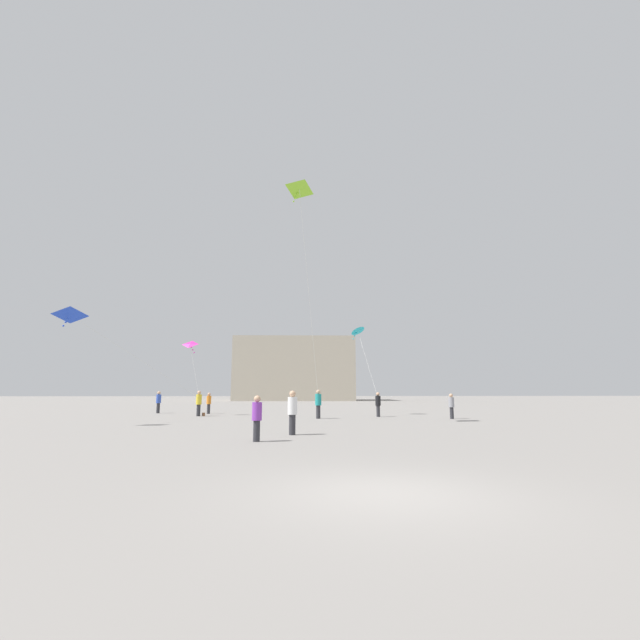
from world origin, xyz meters
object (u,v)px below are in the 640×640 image
person_in_black (378,403)px  kite_cyan_diamond (358,331)px  person_in_purple (257,416)px  person_in_orange (209,402)px  person_in_white (292,410)px  building_left_hall (295,370)px  person_in_blue (159,401)px  person_in_grey (451,405)px  person_in_yellow (199,402)px  handbag_beside_flyer (204,414)px  kite_lime_delta (300,194)px  kite_cobalt_delta (74,317)px  person_in_teal (318,403)px  kite_magenta_delta (190,345)px

person_in_black → kite_cyan_diamond: bearing=54.0°
person_in_purple → person_in_orange: 20.28m
person_in_white → building_left_hall: building_left_hall is taller
person_in_blue → person_in_grey: bearing=68.2°
person_in_yellow → handbag_beside_flyer: person_in_yellow is taller
kite_cyan_diamond → kite_lime_delta: kite_lime_delta is taller
person_in_black → kite_lime_delta: kite_lime_delta is taller
person_in_purple → kite_cyan_diamond: 19.25m
person_in_grey → handbag_beside_flyer: person_in_grey is taller
person_in_black → kite_cyan_diamond: 6.18m
person_in_orange → kite_cobalt_delta: bearing=-10.6°
person_in_teal → person_in_grey: person_in_teal is taller
person_in_white → building_left_hall: 67.83m
person_in_purple → person_in_white: bearing=59.3°
person_in_black → handbag_beside_flyer: bearing=116.0°
person_in_white → kite_lime_delta: size_ratio=0.14×
person_in_grey → person_in_orange: bearing=43.9°
person_in_grey → kite_lime_delta: 16.43m
kite_cyan_diamond → person_in_teal: bearing=-127.2°
person_in_teal → building_left_hall: building_left_hall is taller
person_in_teal → person_in_orange: bearing=-100.9°
person_in_teal → person_in_orange: 10.62m
kite_magenta_delta → kite_lime_delta: 14.43m
person_in_yellow → person_in_blue: bearing=-174.0°
person_in_blue → kite_cobalt_delta: kite_cobalt_delta is taller
kite_cobalt_delta → person_in_white: bearing=-23.8°
person_in_purple → building_left_hall: bearing=86.4°
person_in_teal → person_in_blue: size_ratio=1.06×
person_in_black → person_in_orange: 13.52m
person_in_white → person_in_purple: size_ratio=1.11×
kite_cobalt_delta → kite_lime_delta: bearing=3.8°
person_in_grey → kite_cyan_diamond: bearing=23.1°
person_in_white → person_in_grey: bearing=-141.6°
person_in_white → kite_magenta_delta: size_ratio=0.43×
person_in_teal → kite_cobalt_delta: size_ratio=0.20×
person_in_grey → kite_cobalt_delta: size_ratio=0.17×
kite_cobalt_delta → building_left_hall: size_ratio=0.42×
kite_lime_delta → handbag_beside_flyer: bearing=129.3°
person_in_grey → kite_magenta_delta: size_ratio=0.38×
person_in_blue → kite_lime_delta: size_ratio=0.14×
person_in_teal → person_in_yellow: bearing=-83.9°
kite_cobalt_delta → handbag_beside_flyer: size_ratio=29.80×
kite_cobalt_delta → person_in_orange: bearing=67.5°
kite_lime_delta → building_left_hall: size_ratio=0.55×
person_in_yellow → person_in_black: person_in_yellow is taller
person_in_white → person_in_black: person_in_white is taller
kite_magenta_delta → person_in_orange: bearing=66.2°
handbag_beside_flyer → person_in_orange: bearing=94.4°
person_in_white → person_in_black: (6.02, 12.35, -0.06)m
person_in_yellow → handbag_beside_flyer: bearing=69.3°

